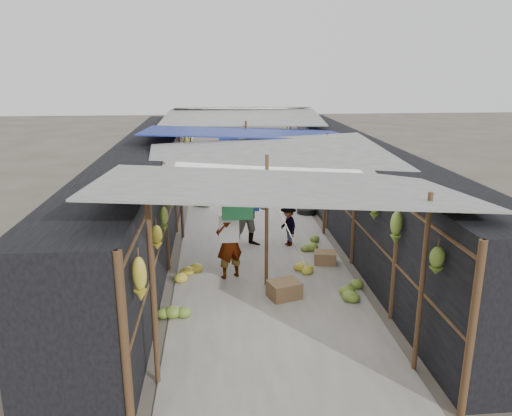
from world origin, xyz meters
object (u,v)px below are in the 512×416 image
object	(u,v)px
crate_near	(284,290)
vendor_elderly	(229,242)
black_basin	(307,211)
shopper_blue	(250,211)
vendor_seated	(288,225)

from	to	relation	value
crate_near	vendor_elderly	bearing A→B (deg)	114.67
black_basin	shopper_blue	distance (m)	3.30
crate_near	vendor_seated	bearing A→B (deg)	61.01
vendor_elderly	shopper_blue	size ratio (longest dim) A/B	0.88
crate_near	black_basin	bearing A→B (deg)	56.04
black_basin	vendor_seated	bearing A→B (deg)	-109.64
shopper_blue	crate_near	bearing A→B (deg)	-96.10
shopper_blue	vendor_seated	xyz separation A→B (m)	(0.90, -0.05, -0.36)
crate_near	vendor_seated	xyz separation A→B (m)	(0.48, 2.80, 0.35)
crate_near	shopper_blue	xyz separation A→B (m)	(-0.42, 2.84, 0.71)
vendor_seated	black_basin	bearing A→B (deg)	145.15
shopper_blue	vendor_seated	size ratio (longest dim) A/B	1.69
crate_near	vendor_elderly	size ratio (longest dim) A/B	0.36
black_basin	vendor_seated	distance (m)	2.86
vendor_elderly	shopper_blue	bearing A→B (deg)	-131.81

